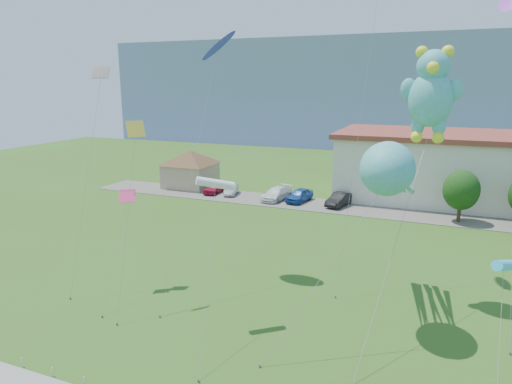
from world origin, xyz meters
TOP-DOWN VIEW (x-y plane):
  - parking_strip at (0.00, 35.00)m, footprint 70.00×6.00m
  - hill_ridge at (0.00, 120.00)m, footprint 160.00×50.00m
  - pavilion at (-24.00, 38.00)m, footprint 9.20×9.20m
  - tree_near at (10.00, 34.00)m, footprint 3.60×3.60m
  - parked_car_red at (-19.13, 35.71)m, footprint 1.67×4.12m
  - parked_car_silver at (-16.78, 35.81)m, footprint 2.13×3.93m
  - parked_car_white at (-10.47, 35.47)m, footprint 3.03×5.54m
  - parked_car_blue at (-7.60, 35.66)m, footprint 2.71×4.87m
  - parked_car_black at (-2.73, 35.53)m, footprint 2.64×4.84m
  - octopus_kite at (5.04, 11.18)m, footprint 6.43×13.57m
  - teddy_bear_kite at (6.82, 15.15)m, footprint 3.96×12.89m
  - small_kite_cyan at (10.82, 6.45)m, footprint 0.61×7.08m
  - small_kite_white at (-4.15, 7.06)m, footprint 2.34×7.30m
  - small_kite_blue at (-7.74, 14.69)m, footprint 1.80×10.08m
  - small_kite_black at (-14.47, 9.67)m, footprint 1.29×5.63m
  - small_kite_yellow at (-10.13, 7.62)m, footprint 1.70×4.95m
  - small_kite_pink at (-11.87, 8.61)m, footprint 2.02×5.52m

SIDE VIEW (x-z plane):
  - parking_strip at x=0.00m, z-range 0.00..0.06m
  - parked_car_silver at x=-16.78m, z-range 0.06..1.29m
  - parked_car_red at x=-19.13m, z-range 0.06..1.46m
  - parked_car_black at x=-2.73m, z-range 0.06..1.57m
  - parked_car_white at x=-10.47m, z-range 0.06..1.58m
  - parked_car_blue at x=-7.60m, z-range 0.06..1.63m
  - pavilion at x=-24.00m, z-range 0.52..5.52m
  - tree_near at x=10.00m, z-range 0.65..6.12m
  - small_kite_pink at x=-11.87m, z-range 2.43..9.33m
  - small_kite_cyan at x=10.82m, z-range 2.71..9.09m
  - small_kite_white at x=-4.15m, z-range 3.91..12.73m
  - octopus_kite at x=5.04m, z-range 3.25..14.17m
  - small_kite_yellow at x=-10.13m, z-range 4.14..15.77m
  - hill_ridge at x=0.00m, z-range 0.00..25.00m
  - small_kite_black at x=-14.47m, z-range 5.26..20.42m
  - teddy_bear_kite at x=6.82m, z-range 5.34..21.58m
  - small_kite_blue at x=-7.74m, z-range 7.56..24.85m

